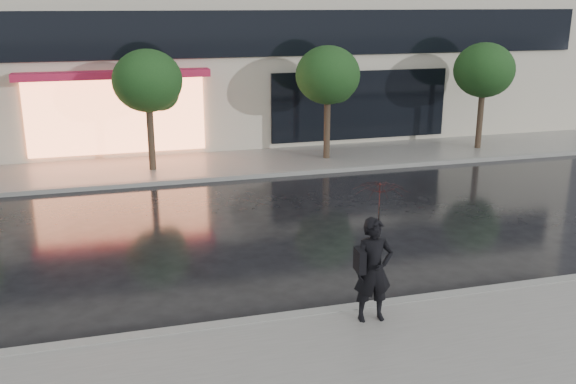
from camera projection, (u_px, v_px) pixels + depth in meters
name	position (u px, v px, depth m)	size (l,w,h in m)	color
ground	(347.00, 288.00, 12.56)	(120.00, 120.00, 0.00)	black
sidewalk_near	(425.00, 375.00, 9.54)	(60.00, 4.50, 0.12)	slate
sidewalk_far	(241.00, 163.00, 22.00)	(60.00, 3.50, 0.12)	slate
curb_near	(367.00, 308.00, 11.62)	(60.00, 0.25, 0.14)	gray
curb_far	(252.00, 176.00, 20.38)	(60.00, 0.25, 0.14)	gray
tree_mid_west	(150.00, 83.00, 20.22)	(2.20, 2.20, 3.99)	#33261C
tree_mid_east	(329.00, 77.00, 21.77)	(2.20, 2.20, 3.99)	#33261C
tree_far_east	(485.00, 72.00, 23.32)	(2.20, 2.20, 3.99)	#33261C
pedestrian_with_umbrella	(377.00, 235.00, 10.67)	(0.94, 0.96, 2.47)	black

